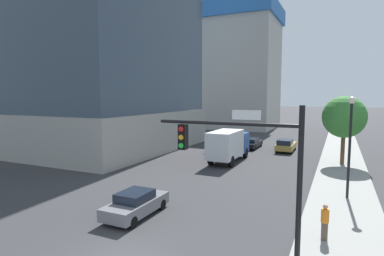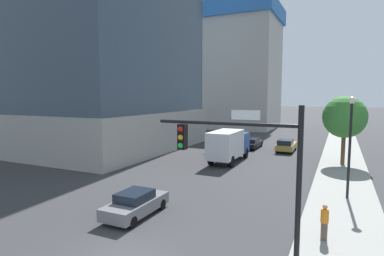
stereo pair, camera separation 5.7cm
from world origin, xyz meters
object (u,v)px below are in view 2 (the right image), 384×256
Objects in this scene: car_gold at (286,145)px; pedestrian_orange_shirt at (324,222)px; traffic_light_pole at (244,156)px; street_tree at (345,117)px; street_lamp at (350,133)px; construction_building at (238,62)px; car_black at (252,143)px; box_truck at (228,144)px; car_gray at (136,204)px.

pedestrian_orange_shirt is (5.17, -23.10, 0.21)m from car_gold.
traffic_light_pole is 20.98m from street_tree.
street_lamp is at bearing 81.39° from pedestrian_orange_shirt.
construction_building is 6.80× the size of car_black.
street_tree is 3.93× the size of pedestrian_orange_shirt.
pedestrian_orange_shirt reaches higher than car_gold.
box_truck reaches higher than car_black.
street_lamp is 1.53× the size of car_gray.
traffic_light_pole is at bearing -76.21° from car_black.
traffic_light_pole reaches higher than box_truck.
street_lamp is at bearing -88.75° from street_tree.
construction_building is 29.52m from car_black.
pedestrian_orange_shirt is at bearing 47.44° from traffic_light_pole.
car_black is (-10.24, 6.23, -3.94)m from street_tree.
street_tree reaches higher than street_lamp.
car_black is 0.68× the size of box_truck.
traffic_light_pole is at bearing -111.25° from street_lamp.
car_black is (-6.60, 26.89, -3.58)m from traffic_light_pole.
box_truck is (9.69, -33.90, -11.74)m from construction_building.
street_lamp reaches higher than car_gold.
construction_building is 5.05× the size of street_tree.
street_lamp is at bearing -36.52° from box_truck.
car_gold is 0.64× the size of box_truck.
traffic_light_pole is 7.79m from car_gray.
street_lamp is 0.90× the size of box_truck.
street_tree is (-0.23, 10.70, 0.34)m from street_lamp.
car_gray is (-6.60, 2.14, -3.54)m from traffic_light_pole.
construction_building reaches higher than street_tree.
car_gray is (0.00, -24.75, 0.04)m from car_black.
street_tree is (3.64, 20.66, 0.36)m from traffic_light_pole.
construction_building is at bearing 105.96° from box_truck.
construction_building reaches higher than pedestrian_orange_shirt.
car_black is 9.25m from box_truck.
street_tree reaches higher than car_gray.
car_gold is 4.32m from car_black.
car_gold is at bearing 63.27° from box_truck.
street_lamp is at bearing -69.04° from car_gold.
car_gray is (9.69, -49.47, -12.85)m from construction_building.
car_black is at bearing 121.74° from street_lamp.
car_gray is at bearing -143.25° from street_lamp.
box_truck is at bearing -90.00° from car_black.
box_truck reaches higher than pedestrian_orange_shirt.
car_black is at bearing 170.51° from car_gold.
box_truck is (-10.48, 7.76, -2.45)m from street_lamp.
street_lamp is (3.87, 9.96, 0.02)m from traffic_light_pole.
car_black is at bearing 148.68° from street_tree.
box_truck is 4.31× the size of pedestrian_orange_shirt.
car_gray is at bearing -100.05° from car_gold.
traffic_light_pole is at bearing -17.95° from car_gray.
street_lamp is 20.23m from car_black.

